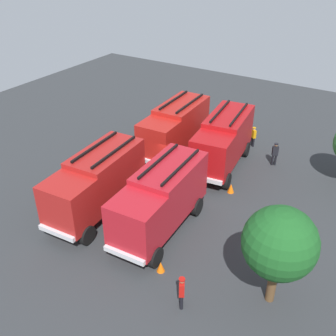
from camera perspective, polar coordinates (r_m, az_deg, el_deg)
name	(u,v)px	position (r m, az deg, el deg)	size (l,w,h in m)	color
ground_plane	(168,186)	(26.52, 0.00, -2.60)	(50.07, 50.07, 0.00)	#2D3033
fire_truck_0	(175,127)	(29.67, 1.00, 5.99)	(7.30, 3.00, 3.88)	#AA1B15
fire_truck_1	(96,181)	(23.38, -10.35, -1.91)	(7.34, 3.14, 3.88)	#A31B19
fire_truck_2	(223,140)	(28.00, 8.03, 4.10)	(7.45, 3.48, 3.88)	#A71113
fire_truck_3	(161,198)	(21.60, -1.07, -4.38)	(7.32, 3.05, 3.88)	#AD1821
firefighter_0	(182,291)	(18.23, 2.00, -17.43)	(0.48, 0.42, 1.77)	black
firefighter_1	(275,153)	(29.45, 15.26, 2.13)	(0.43, 0.48, 1.77)	black
firefighter_2	(253,136)	(31.89, 12.28, 4.60)	(0.45, 0.48, 1.61)	black
tree_1	(280,243)	(17.47, 15.90, -10.49)	(3.26, 3.26, 5.05)	brown
traffic_cone_0	(161,267)	(20.26, -1.07, -14.11)	(0.41, 0.41, 0.59)	#F2600C
traffic_cone_1	(117,158)	(29.46, -7.42, 1.49)	(0.42, 0.42, 0.60)	#F2600C
traffic_cone_2	(231,188)	(26.04, 9.10, -2.89)	(0.45, 0.45, 0.64)	#F2600C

